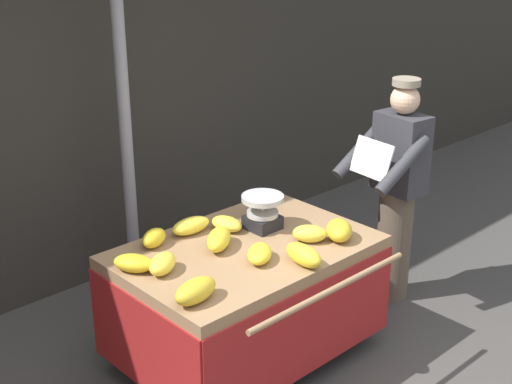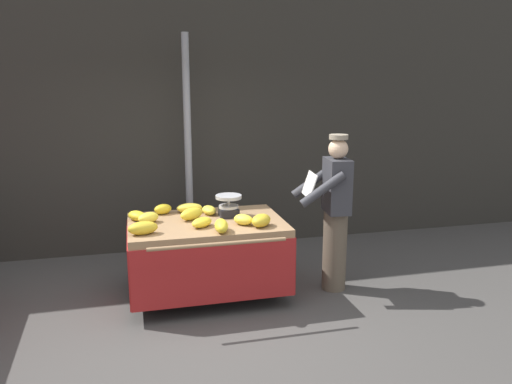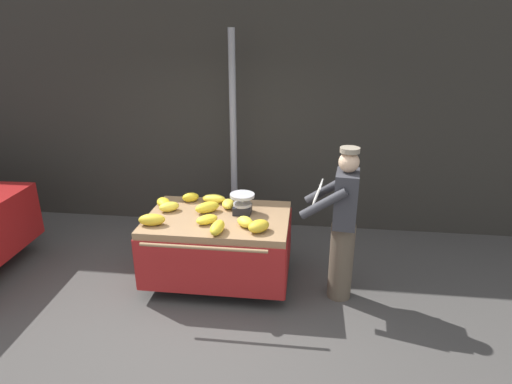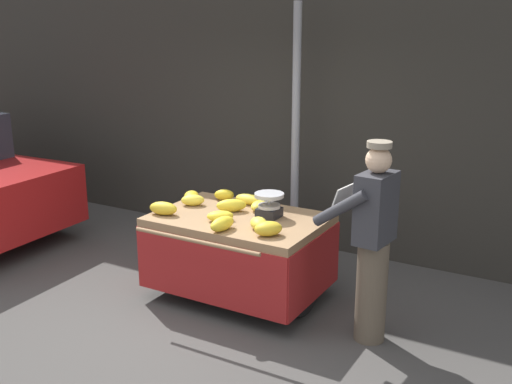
{
  "view_description": "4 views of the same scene",
  "coord_description": "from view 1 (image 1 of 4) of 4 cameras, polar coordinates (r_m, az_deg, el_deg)",
  "views": [
    {
      "loc": [
        -2.56,
        -2.07,
        2.8
      ],
      "look_at": [
        0.21,
        0.89,
        1.19
      ],
      "focal_mm": 49.8,
      "sensor_mm": 36.0,
      "label": 1
    },
    {
      "loc": [
        -0.58,
        -4.09,
        2.27
      ],
      "look_at": [
        0.65,
        0.8,
        1.14
      ],
      "focal_mm": 35.14,
      "sensor_mm": 36.0,
      "label": 2
    },
    {
      "loc": [
        1.11,
        -3.44,
        2.81
      ],
      "look_at": [
        0.56,
        1.01,
        1.11
      ],
      "focal_mm": 30.21,
      "sensor_mm": 36.0,
      "label": 3
    },
    {
      "loc": [
        3.01,
        -3.76,
        2.61
      ],
      "look_at": [
        0.4,
        0.78,
        1.14
      ],
      "focal_mm": 42.53,
      "sensor_mm": 36.0,
      "label": 4
    }
  ],
  "objects": [
    {
      "name": "back_wall",
      "position": [
        5.46,
        -15.03,
        12.62
      ],
      "size": [
        16.0,
        0.24,
        4.01
      ],
      "primitive_type": "cube",
      "color": "#2D2B26",
      "rests_on": "ground"
    },
    {
      "name": "street_pole",
      "position": [
        5.19,
        -10.5,
        5.84
      ],
      "size": [
        0.09,
        0.09,
        2.83
      ],
      "primitive_type": "cylinder",
      "color": "gray",
      "rests_on": "ground"
    },
    {
      "name": "banana_cart",
      "position": [
        4.58,
        -0.85,
        -6.87
      ],
      "size": [
        1.62,
        1.29,
        0.83
      ],
      "color": "#93704C",
      "rests_on": "ground"
    },
    {
      "name": "weighing_scale",
      "position": [
        4.67,
        0.53,
        -1.62
      ],
      "size": [
        0.28,
        0.28,
        0.24
      ],
      "color": "black",
      "rests_on": "banana_cart"
    },
    {
      "name": "banana_bunch_0",
      "position": [
        4.57,
        6.69,
        -3.07
      ],
      "size": [
        0.29,
        0.29,
        0.13
      ],
      "primitive_type": "ellipsoid",
      "rotation": [
        0.0,
        0.0,
        2.36
      ],
      "color": "gold",
      "rests_on": "banana_cart"
    },
    {
      "name": "banana_bunch_1",
      "position": [
        4.22,
        -9.78,
        -5.65
      ],
      "size": [
        0.26,
        0.29,
        0.1
      ],
      "primitive_type": "ellipsoid",
      "rotation": [
        0.0,
        0.0,
        0.54
      ],
      "color": "gold",
      "rests_on": "banana_cart"
    },
    {
      "name": "banana_bunch_2",
      "position": [
        4.23,
        3.84,
        -5.07
      ],
      "size": [
        0.16,
        0.3,
        0.12
      ],
      "primitive_type": "ellipsoid",
      "rotation": [
        0.0,
        0.0,
        3.03
      ],
      "color": "yellow",
      "rests_on": "banana_cart"
    },
    {
      "name": "banana_bunch_3",
      "position": [
        4.65,
        -5.25,
        -2.71
      ],
      "size": [
        0.28,
        0.15,
        0.1
      ],
      "primitive_type": "ellipsoid",
      "rotation": [
        0.0,
        0.0,
        1.55
      ],
      "color": "yellow",
      "rests_on": "banana_cart"
    },
    {
      "name": "banana_bunch_4",
      "position": [
        4.53,
        4.32,
        -3.35
      ],
      "size": [
        0.25,
        0.26,
        0.11
      ],
      "primitive_type": "ellipsoid",
      "rotation": [
        0.0,
        0.0,
        0.68
      ],
      "color": "yellow",
      "rests_on": "banana_cart"
    },
    {
      "name": "banana_bunch_5",
      "position": [
        4.17,
        -7.52,
        -5.74
      ],
      "size": [
        0.27,
        0.24,
        0.11
      ],
      "primitive_type": "ellipsoid",
      "rotation": [
        0.0,
        0.0,
        2.14
      ],
      "color": "yellow",
      "rests_on": "banana_cart"
    },
    {
      "name": "banana_bunch_6",
      "position": [
        4.27,
        0.29,
        -4.97
      ],
      "size": [
        0.28,
        0.27,
        0.1
      ],
      "primitive_type": "ellipsoid",
      "rotation": [
        0.0,
        0.0,
        2.27
      ],
      "color": "yellow",
      "rests_on": "banana_cart"
    },
    {
      "name": "banana_bunch_7",
      "position": [
        3.86,
        -4.88,
        -7.91
      ],
      "size": [
        0.3,
        0.19,
        0.13
      ],
      "primitive_type": "ellipsoid",
      "rotation": [
        0.0,
        0.0,
        1.73
      ],
      "color": "gold",
      "rests_on": "banana_cart"
    },
    {
      "name": "banana_bunch_8",
      "position": [
        4.42,
        -3.03,
        -3.81
      ],
      "size": [
        0.32,
        0.29,
        0.13
      ],
      "primitive_type": "ellipsoid",
      "rotation": [
        0.0,
        0.0,
        2.23
      ],
      "color": "yellow",
      "rests_on": "banana_cart"
    },
    {
      "name": "banana_bunch_9",
      "position": [
        4.68,
        -2.36,
        -2.56
      ],
      "size": [
        0.17,
        0.25,
        0.09
      ],
      "primitive_type": "ellipsoid",
      "rotation": [
        0.0,
        0.0,
        0.14
      ],
      "color": "yellow",
      "rests_on": "banana_cart"
    },
    {
      "name": "banana_bunch_10",
      "position": [
        4.5,
        -8.19,
        -3.67
      ],
      "size": [
        0.24,
        0.2,
        0.11
      ],
      "primitive_type": "ellipsoid",
      "rotation": [
        0.0,
        0.0,
        2.03
      ],
      "color": "gold",
      "rests_on": "banana_cart"
    },
    {
      "name": "vendor_person",
      "position": [
        5.32,
        11.21,
        0.05
      ],
      "size": [
        0.61,
        0.56,
        1.71
      ],
      "color": "brown",
      "rests_on": "ground"
    }
  ]
}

